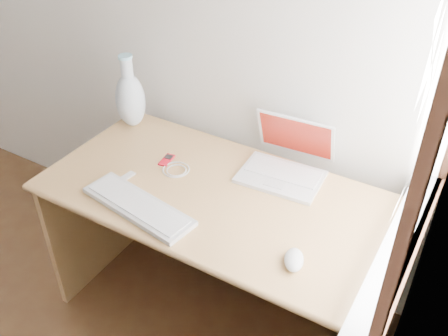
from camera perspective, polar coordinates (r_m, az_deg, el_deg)
The scene contains 9 objects.
window at distance 1.48m, azimuth 23.70°, elevation 4.30°, with size 0.11×0.99×1.10m.
desk at distance 2.17m, azimuth 0.48°, elevation -6.04°, with size 1.41×0.71×0.75m.
laptop at distance 2.07m, azimuth 7.08°, elevation 0.59°, with size 0.35×0.30×0.23m.
external_keyboard at distance 1.92m, azimuth -9.79°, elevation -4.29°, with size 0.50×0.22×0.02m.
mouse at distance 1.70m, azimuth 8.00°, elevation -10.34°, with size 0.07×0.11×0.04m, color white.
ipod at distance 2.17m, azimuth -6.57°, elevation 0.92°, with size 0.05×0.09×0.01m.
cable_coil at distance 2.11m, azimuth -5.50°, elevation -0.18°, with size 0.12×0.12×0.01m, color silver.
remote at distance 2.09m, azimuth -11.12°, elevation -1.01°, with size 0.03×0.08×0.01m, color silver.
vase at distance 2.38m, azimuth -10.66°, elevation 7.85°, with size 0.14×0.14×0.35m.
Camera 1 is at (1.80, -0.01, 1.98)m, focal length 40.00 mm.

